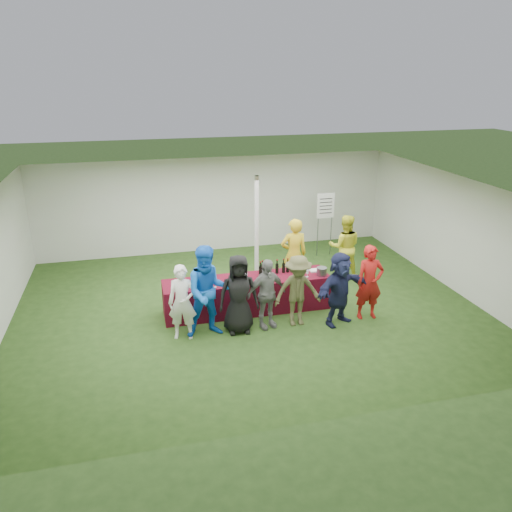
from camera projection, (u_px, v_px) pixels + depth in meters
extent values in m
plane|color=#284719|center=(248.00, 308.00, 11.08)|extent=(60.00, 60.00, 0.00)
plane|color=white|center=(216.00, 205.00, 14.24)|extent=(10.00, 0.00, 10.00)
plane|color=white|center=(313.00, 344.00, 6.98)|extent=(10.00, 0.00, 10.00)
plane|color=white|center=(454.00, 233.00, 11.75)|extent=(0.00, 8.00, 8.00)
plane|color=white|center=(247.00, 188.00, 10.14)|extent=(10.00, 10.00, 0.00)
cylinder|color=silver|center=(257.00, 232.00, 11.81)|extent=(0.10, 0.10, 2.70)
cube|color=maroon|center=(247.00, 294.00, 10.84)|extent=(3.60, 0.80, 0.75)
cylinder|color=black|center=(260.00, 271.00, 10.85)|extent=(0.07, 0.07, 0.22)
cylinder|color=black|center=(260.00, 264.00, 10.79)|extent=(0.03, 0.03, 0.08)
cylinder|color=maroon|center=(260.00, 262.00, 10.78)|extent=(0.03, 0.03, 0.02)
cylinder|color=black|center=(262.00, 269.00, 10.91)|extent=(0.07, 0.07, 0.22)
cylinder|color=black|center=(262.00, 263.00, 10.86)|extent=(0.03, 0.03, 0.08)
cylinder|color=maroon|center=(262.00, 261.00, 10.84)|extent=(0.03, 0.03, 0.02)
cylinder|color=black|center=(268.00, 269.00, 10.92)|extent=(0.07, 0.07, 0.22)
cylinder|color=black|center=(268.00, 263.00, 10.86)|extent=(0.03, 0.03, 0.08)
cylinder|color=maroon|center=(268.00, 261.00, 10.85)|extent=(0.03, 0.03, 0.02)
cylinder|color=black|center=(277.00, 269.00, 10.96)|extent=(0.07, 0.07, 0.22)
cylinder|color=black|center=(277.00, 262.00, 10.91)|extent=(0.03, 0.03, 0.08)
cylinder|color=maroon|center=(277.00, 260.00, 10.89)|extent=(0.03, 0.03, 0.02)
cylinder|color=black|center=(284.00, 268.00, 10.99)|extent=(0.07, 0.07, 0.22)
cylinder|color=black|center=(284.00, 262.00, 10.94)|extent=(0.03, 0.03, 0.08)
cylinder|color=maroon|center=(284.00, 259.00, 10.92)|extent=(0.03, 0.03, 0.02)
cylinder|color=black|center=(288.00, 267.00, 11.03)|extent=(0.07, 0.07, 0.22)
cylinder|color=black|center=(288.00, 261.00, 10.97)|extent=(0.03, 0.03, 0.08)
cylinder|color=maroon|center=(288.00, 259.00, 10.95)|extent=(0.03, 0.03, 0.02)
cylinder|color=black|center=(293.00, 267.00, 11.06)|extent=(0.07, 0.07, 0.22)
cylinder|color=black|center=(293.00, 261.00, 11.00)|extent=(0.03, 0.03, 0.08)
cylinder|color=maroon|center=(293.00, 258.00, 10.98)|extent=(0.03, 0.03, 0.02)
cylinder|color=silver|center=(185.00, 290.00, 10.16)|extent=(0.06, 0.06, 0.00)
cylinder|color=silver|center=(185.00, 288.00, 10.14)|extent=(0.01, 0.01, 0.07)
cylinder|color=silver|center=(185.00, 284.00, 10.12)|extent=(0.06, 0.06, 0.08)
cylinder|color=#45070A|center=(185.00, 286.00, 10.13)|extent=(0.05, 0.05, 0.02)
cylinder|color=silver|center=(197.00, 289.00, 10.19)|extent=(0.06, 0.06, 0.00)
cylinder|color=silver|center=(197.00, 287.00, 10.18)|extent=(0.01, 0.01, 0.07)
cylinder|color=silver|center=(197.00, 284.00, 10.15)|extent=(0.06, 0.06, 0.08)
cylinder|color=silver|center=(215.00, 287.00, 10.29)|extent=(0.06, 0.06, 0.00)
cylinder|color=silver|center=(215.00, 285.00, 10.28)|extent=(0.01, 0.01, 0.07)
cylinder|color=silver|center=(215.00, 282.00, 10.25)|extent=(0.06, 0.06, 0.08)
cylinder|color=silver|center=(234.00, 285.00, 10.40)|extent=(0.06, 0.06, 0.00)
cylinder|color=silver|center=(233.00, 283.00, 10.38)|extent=(0.01, 0.01, 0.07)
cylinder|color=silver|center=(233.00, 280.00, 10.35)|extent=(0.06, 0.06, 0.08)
cylinder|color=#45070A|center=(233.00, 281.00, 10.37)|extent=(0.05, 0.05, 0.02)
cylinder|color=silver|center=(307.00, 277.00, 10.80)|extent=(0.06, 0.06, 0.00)
cylinder|color=silver|center=(307.00, 275.00, 10.79)|extent=(0.01, 0.01, 0.07)
cylinder|color=silver|center=(307.00, 272.00, 10.76)|extent=(0.06, 0.06, 0.08)
cylinder|color=silver|center=(246.00, 273.00, 10.75)|extent=(0.07, 0.07, 0.20)
cylinder|color=silver|center=(246.00, 268.00, 10.71)|extent=(0.03, 0.03, 0.03)
cube|color=white|center=(315.00, 270.00, 11.11)|extent=(0.25, 0.18, 0.03)
cylinder|color=slate|center=(322.00, 271.00, 10.85)|extent=(0.22, 0.22, 0.18)
cylinder|color=slate|center=(317.00, 237.00, 14.00)|extent=(0.02, 0.02, 1.10)
cylinder|color=slate|center=(331.00, 236.00, 14.09)|extent=(0.02, 0.02, 1.10)
cube|color=white|center=(326.00, 206.00, 13.73)|extent=(0.50, 0.02, 0.70)
cube|color=black|center=(326.00, 199.00, 13.65)|extent=(0.36, 0.01, 0.02)
cube|color=black|center=(326.00, 202.00, 13.68)|extent=(0.36, 0.01, 0.02)
cube|color=black|center=(326.00, 206.00, 13.72)|extent=(0.36, 0.01, 0.02)
cube|color=black|center=(326.00, 209.00, 13.75)|extent=(0.36, 0.01, 0.02)
cube|color=black|center=(326.00, 213.00, 13.79)|extent=(0.36, 0.01, 0.02)
imported|color=gold|center=(294.00, 255.00, 11.74)|extent=(0.65, 0.44, 1.76)
imported|color=yellow|center=(345.00, 247.00, 12.43)|extent=(0.95, 0.84, 1.64)
imported|color=white|center=(182.00, 302.00, 9.61)|extent=(0.61, 0.47, 1.51)
imported|color=blue|center=(208.00, 292.00, 9.64)|extent=(0.92, 0.72, 1.86)
imported|color=black|center=(239.00, 294.00, 9.82)|extent=(0.82, 0.56, 1.62)
imported|color=slate|center=(266.00, 294.00, 10.01)|extent=(0.93, 0.56, 1.48)
imported|color=#4E4E2D|center=(298.00, 291.00, 10.11)|extent=(0.99, 0.58, 1.51)
imported|color=#1A1F42|center=(340.00, 289.00, 10.15)|extent=(1.51, 1.01, 1.56)
imported|color=#A91613|center=(370.00, 282.00, 10.39)|extent=(0.61, 0.42, 1.60)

